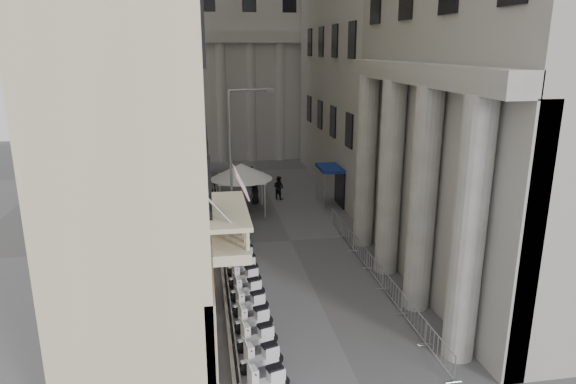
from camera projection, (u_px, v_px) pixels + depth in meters
name	position (u px, v px, depth m)	size (l,w,h in m)	color
far_building	(245.00, 14.00, 55.03)	(22.00, 10.00, 30.00)	#ACA8A2
iron_fence	(221.00, 252.00, 29.91)	(0.30, 28.00, 1.40)	black
blue_awning	(329.00, 205.00, 38.86)	(1.60, 3.00, 3.00)	navy
scooter_1	(262.00, 370.00, 18.98)	(0.56, 1.40, 1.50)	silver
scooter_2	(258.00, 349.00, 20.31)	(0.56, 1.40, 1.50)	silver
scooter_3	(254.00, 330.00, 21.65)	(0.56, 1.40, 1.50)	silver
scooter_4	(251.00, 314.00, 22.98)	(0.56, 1.40, 1.50)	silver
scooter_5	(248.00, 299.00, 24.32)	(0.56, 1.40, 1.50)	silver
scooter_6	(246.00, 286.00, 25.66)	(0.56, 1.40, 1.50)	silver
scooter_7	(243.00, 274.00, 26.99)	(0.56, 1.40, 1.50)	silver
scooter_8	(241.00, 264.00, 28.33)	(0.56, 1.40, 1.50)	silver
scooter_9	(239.00, 254.00, 29.67)	(0.56, 1.40, 1.50)	silver
scooter_10	(237.00, 245.00, 31.00)	(0.56, 1.40, 1.50)	silver
scooter_11	(236.00, 237.00, 32.34)	(0.56, 1.40, 1.50)	silver
scooter_12	(234.00, 229.00, 33.68)	(0.56, 1.40, 1.50)	silver
barrier_0	(438.00, 363.00, 19.37)	(0.60, 2.40, 1.10)	#B5B8BE
barrier_1	(412.00, 329.00, 21.74)	(0.60, 2.40, 1.10)	#B5B8BE
barrier_2	(391.00, 301.00, 24.12)	(0.60, 2.40, 1.10)	#B5B8BE
barrier_3	(374.00, 279.00, 26.49)	(0.60, 2.40, 1.10)	#B5B8BE
barrier_4	(360.00, 260.00, 28.86)	(0.60, 2.40, 1.10)	#B5B8BE
barrier_5	(347.00, 244.00, 31.24)	(0.60, 2.40, 1.10)	#B5B8BE
barrier_6	(337.00, 230.00, 33.61)	(0.60, 2.40, 1.10)	#B5B8BE
security_tent	(240.00, 171.00, 36.58)	(4.44, 4.44, 3.61)	silver
street_lamp	(237.00, 149.00, 31.48)	(2.92, 0.88, 9.12)	#96999E
info_kiosk	(221.00, 223.00, 32.09)	(0.35, 0.89, 1.84)	black
pedestrian_a	(252.00, 177.00, 43.45)	(0.69, 0.45, 1.90)	black
pedestrian_b	(279.00, 188.00, 40.28)	(0.90, 0.70, 1.85)	black
pedestrian_c	(255.00, 193.00, 39.14)	(0.83, 0.54, 1.69)	black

